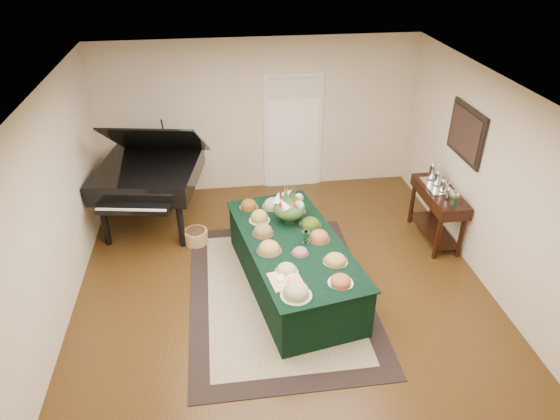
{
  "coord_description": "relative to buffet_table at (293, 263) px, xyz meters",
  "views": [
    {
      "loc": [
        -0.76,
        -5.27,
        4.39
      ],
      "look_at": [
        0.0,
        0.3,
        1.05
      ],
      "focal_mm": 32.0,
      "sensor_mm": 36.0,
      "label": 1
    }
  ],
  "objects": [
    {
      "name": "floral_centerpiece",
      "position": [
        0.02,
        0.48,
        0.63
      ],
      "size": [
        0.46,
        0.46,
        0.46
      ],
      "color": "#163720",
      "rests_on": "buffet_table"
    },
    {
      "name": "grand_piano",
      "position": [
        -1.98,
        1.88,
        0.55
      ],
      "size": [
        1.84,
        1.99,
        1.81
      ],
      "color": "black",
      "rests_on": "ground"
    },
    {
      "name": "area_rug",
      "position": [
        -0.2,
        -0.14,
        -0.36
      ],
      "size": [
        2.37,
        3.32,
        0.01
      ],
      "color": "black",
      "rests_on": "ground"
    },
    {
      "name": "wall_painting",
      "position": [
        2.58,
        0.84,
        1.38
      ],
      "size": [
        0.05,
        0.95,
        0.75
      ],
      "color": "black",
      "rests_on": "ground"
    },
    {
      "name": "mahogany_sideboard",
      "position": [
        2.36,
        0.84,
        0.29
      ],
      "size": [
        0.45,
        1.2,
        0.85
      ],
      "color": "black",
      "rests_on": "ground"
    },
    {
      "name": "wicker_basket",
      "position": [
        -1.31,
        1.21,
        -0.25
      ],
      "size": [
        0.36,
        0.36,
        0.22
      ],
      "primitive_type": "cylinder",
      "color": "#A78243",
      "rests_on": "ground"
    },
    {
      "name": "green_goblets",
      "position": [
        0.15,
        -0.06,
        0.45
      ],
      "size": [
        0.1,
        0.09,
        0.18
      ],
      "color": "#163720",
      "rests_on": "buffet_table"
    },
    {
      "name": "kitchen_doorway",
      "position": [
        0.46,
        2.94,
        0.66
      ],
      "size": [
        1.05,
        0.07,
        2.1
      ],
      "color": "white",
      "rests_on": "ground"
    },
    {
      "name": "tea_service",
      "position": [
        2.36,
        0.95,
        0.6
      ],
      "size": [
        0.34,
        0.74,
        0.3
      ],
      "color": "silver",
      "rests_on": "mahogany_sideboard"
    },
    {
      "name": "cutting_board",
      "position": [
        -0.22,
        -0.78,
        0.39
      ],
      "size": [
        0.42,
        0.42,
        0.1
      ],
      "color": "tan",
      "rests_on": "buffet_table"
    },
    {
      "name": "food_platters",
      "position": [
        -0.05,
        0.07,
        0.41
      ],
      "size": [
        1.24,
        2.43,
        0.14
      ],
      "color": "silver",
      "rests_on": "buffet_table"
    },
    {
      "name": "ground",
      "position": [
        -0.14,
        -0.03,
        -0.37
      ],
      "size": [
        6.0,
        6.0,
        0.0
      ],
      "primitive_type": "plane",
      "color": "black",
      "rests_on": "ground"
    },
    {
      "name": "pink_bouquet",
      "position": [
        2.36,
        0.41,
        0.63
      ],
      "size": [
        0.17,
        0.17,
        0.22
      ],
      "color": "#163720",
      "rests_on": "mahogany_sideboard"
    },
    {
      "name": "buffet_table",
      "position": [
        0.0,
        0.0,
        0.0
      ],
      "size": [
        1.64,
        2.72,
        0.73
      ],
      "color": "black",
      "rests_on": "ground"
    }
  ]
}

